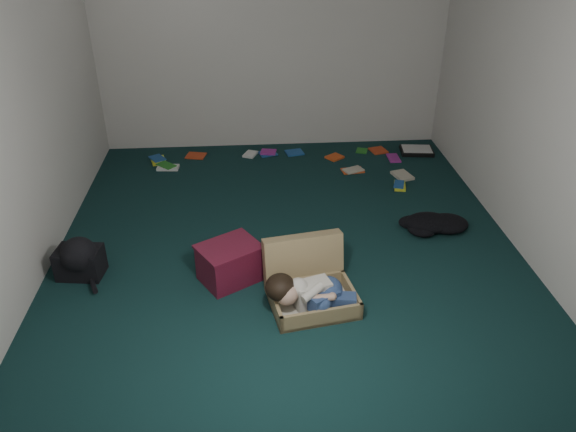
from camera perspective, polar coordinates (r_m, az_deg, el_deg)
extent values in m
plane|color=#0F2B2B|center=(5.02, -0.13, -2.61)|extent=(4.50, 4.50, 0.00)
plane|color=silver|center=(6.62, -1.65, 17.75)|extent=(4.50, 0.00, 4.50)
plane|color=silver|center=(2.43, 3.77, -5.27)|extent=(4.50, 0.00, 4.50)
plane|color=silver|center=(4.75, -25.36, 9.95)|extent=(0.00, 4.50, 4.50)
plane|color=silver|center=(5.01, 23.81, 11.21)|extent=(0.00, 4.50, 4.50)
cube|color=#998154|center=(4.23, 2.61, -8.56)|extent=(0.69, 0.54, 0.14)
cube|color=silver|center=(4.25, 2.60, -8.92)|extent=(0.63, 0.48, 0.02)
cube|color=#998154|center=(4.36, 1.57, -4.73)|extent=(0.64, 0.30, 0.46)
cube|color=beige|center=(4.16, 2.47, -7.86)|extent=(0.30, 0.23, 0.19)
sphere|color=tan|center=(4.06, -0.12, -7.93)|extent=(0.17, 0.17, 0.17)
ellipsoid|color=black|center=(4.08, -0.78, -7.25)|extent=(0.22, 0.23, 0.19)
ellipsoid|color=navy|center=(4.20, 4.19, -7.50)|extent=(0.20, 0.23, 0.19)
cube|color=navy|center=(4.11, 3.66, -8.55)|extent=(0.26, 0.22, 0.12)
cube|color=navy|center=(4.16, 5.45, -8.56)|extent=(0.22, 0.13, 0.10)
sphere|color=white|center=(4.21, 6.41, -8.34)|extent=(0.10, 0.10, 0.10)
sphere|color=white|center=(4.17, 6.70, -8.94)|extent=(0.09, 0.09, 0.09)
cylinder|color=tan|center=(4.06, 3.56, -8.28)|extent=(0.17, 0.08, 0.06)
cube|color=maroon|center=(4.49, -5.93, -4.88)|extent=(0.55, 0.52, 0.29)
cube|color=maroon|center=(4.41, -6.04, -3.19)|extent=(0.58, 0.55, 0.02)
cube|color=black|center=(6.94, 12.93, 6.48)|extent=(0.41, 0.33, 0.05)
cube|color=white|center=(6.93, 12.96, 6.68)|extent=(0.37, 0.29, 0.01)
cube|color=yellow|center=(6.70, -13.03, 5.47)|extent=(0.19, 0.14, 0.02)
cube|color=red|center=(6.76, -9.34, 6.08)|extent=(0.23, 0.22, 0.02)
cube|color=white|center=(6.71, -3.84, 6.26)|extent=(0.19, 0.22, 0.02)
cube|color=#1B4F97|center=(6.75, 0.65, 6.47)|extent=(0.20, 0.22, 0.02)
cube|color=#EB501B|center=(6.64, 4.75, 5.96)|extent=(0.23, 0.22, 0.02)
cube|color=#278123|center=(6.87, 7.51, 6.62)|extent=(0.20, 0.16, 0.02)
cube|color=#A72996|center=(6.72, 10.67, 5.80)|extent=(0.23, 0.23, 0.02)
cube|color=beige|center=(6.30, 11.53, 4.02)|extent=(0.17, 0.21, 0.02)
cube|color=yellow|center=(6.06, 11.29, 2.97)|extent=(0.21, 0.23, 0.02)
cube|color=red|center=(6.89, 9.15, 6.59)|extent=(0.23, 0.21, 0.02)
cube|color=white|center=(6.50, -12.08, 4.80)|extent=(0.21, 0.17, 0.02)
cube|color=#1B4F97|center=(6.73, -2.07, 6.38)|extent=(0.23, 0.23, 0.02)
cube|color=#EB501B|center=(6.34, 6.58, 4.63)|extent=(0.16, 0.20, 0.02)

